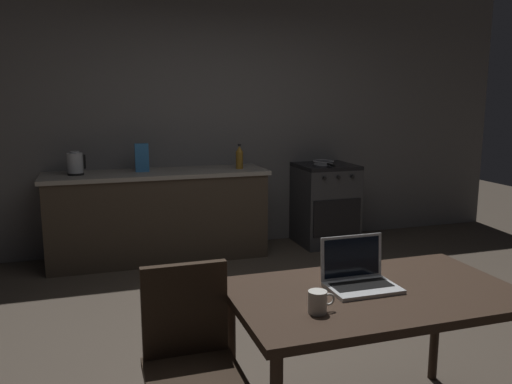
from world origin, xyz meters
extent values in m
plane|color=#473D33|center=(0.00, 0.00, 0.00)|extent=(12.00, 12.00, 0.00)
cube|color=#605D5D|center=(0.30, 2.52, 1.39)|extent=(6.40, 0.10, 2.78)
cube|color=#382D23|center=(-0.63, 2.17, 0.42)|extent=(2.10, 0.60, 0.84)
cube|color=gray|center=(-0.63, 2.17, 0.86)|extent=(2.16, 0.64, 0.04)
cube|color=#2D2D30|center=(1.18, 2.17, 0.42)|extent=(0.60, 0.60, 0.84)
cube|color=black|center=(1.18, 2.17, 0.86)|extent=(0.60, 0.60, 0.04)
cube|color=black|center=(1.18, 1.86, 0.35)|extent=(0.54, 0.01, 0.39)
cylinder|color=black|center=(1.02, 1.85, 0.78)|extent=(0.04, 0.02, 0.04)
cylinder|color=black|center=(1.18, 1.85, 0.78)|extent=(0.04, 0.02, 0.04)
cylinder|color=black|center=(1.34, 1.85, 0.78)|extent=(0.04, 0.02, 0.04)
cube|color=#332319|center=(-0.03, -0.94, 0.70)|extent=(1.32, 0.78, 0.04)
cylinder|color=#332319|center=(-0.64, -0.61, 0.34)|extent=(0.05, 0.05, 0.68)
cylinder|color=#332319|center=(0.57, -0.61, 0.34)|extent=(0.05, 0.05, 0.68)
cube|color=#2D2116|center=(-0.88, -0.94, 0.44)|extent=(0.40, 0.40, 0.04)
cube|color=#2D2116|center=(-0.88, -0.76, 0.67)|extent=(0.38, 0.04, 0.42)
cube|color=silver|center=(-0.08, -0.91, 0.73)|extent=(0.32, 0.22, 0.02)
cube|color=black|center=(-0.08, -0.90, 0.74)|extent=(0.28, 0.12, 0.00)
cube|color=silver|center=(-0.08, -0.80, 0.85)|extent=(0.32, 0.02, 0.21)
cube|color=black|center=(-0.08, -0.80, 0.85)|extent=(0.29, 0.01, 0.18)
cylinder|color=black|center=(-1.38, 2.17, 0.89)|extent=(0.15, 0.15, 0.02)
cylinder|color=#B2B5BA|center=(-1.38, 2.17, 0.99)|extent=(0.14, 0.14, 0.19)
cylinder|color=#B2B5BA|center=(-1.38, 2.17, 1.09)|extent=(0.08, 0.08, 0.02)
cube|color=black|center=(-1.30, 2.17, 1.00)|extent=(0.02, 0.02, 0.13)
cylinder|color=#8C601E|center=(0.19, 2.12, 0.97)|extent=(0.07, 0.07, 0.17)
cone|color=#8C601E|center=(0.19, 2.12, 1.08)|extent=(0.07, 0.07, 0.06)
cylinder|color=black|center=(0.19, 2.12, 1.12)|extent=(0.03, 0.03, 0.02)
cylinder|color=gray|center=(1.14, 2.15, 0.89)|extent=(0.21, 0.21, 0.01)
torus|color=gray|center=(1.14, 2.15, 0.92)|extent=(0.23, 0.23, 0.02)
cylinder|color=black|center=(1.14, 1.95, 0.90)|extent=(0.02, 0.18, 0.02)
cylinder|color=silver|center=(-0.39, -1.08, 0.77)|extent=(0.08, 0.08, 0.09)
torus|color=silver|center=(-0.34, -1.08, 0.78)|extent=(0.05, 0.01, 0.05)
cube|color=#3372B2|center=(-0.77, 2.19, 1.02)|extent=(0.13, 0.05, 0.28)
camera|label=1|loc=(-1.25, -2.93, 1.60)|focal=36.47mm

